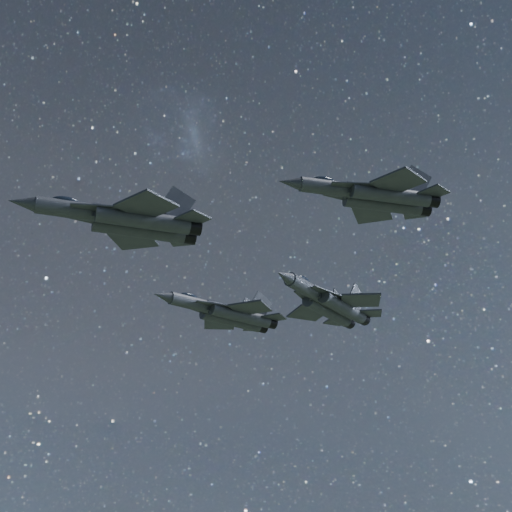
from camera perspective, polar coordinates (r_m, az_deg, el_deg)
jet_lead at (r=77.59m, az=-9.44°, el=2.62°), size 19.30×12.99×4.87m
jet_left at (r=94.84m, az=-2.17°, el=-4.18°), size 17.10×12.23×4.38m
jet_right at (r=71.32m, az=8.57°, el=4.37°), size 15.32×10.18×3.90m
jet_slot at (r=98.03m, az=5.31°, el=-3.42°), size 19.48×13.05×4.93m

